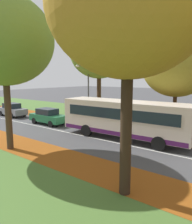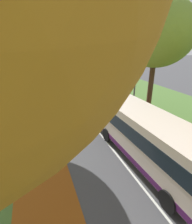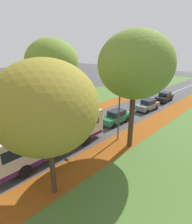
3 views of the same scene
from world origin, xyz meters
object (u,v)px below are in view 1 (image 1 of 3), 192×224
tree_left_near (129,4)px  car_green_lead (48,116)px  bus (125,117)px  tree_right_mid (99,52)px  car_grey_following (12,110)px  tree_right_near (177,66)px  streetlamp_right (86,88)px  tree_left_mid (4,40)px

tree_left_near → car_green_lead: tree_left_near is taller
bus → tree_left_near: bearing=-149.7°
tree_right_mid → car_grey_following: size_ratio=2.38×
tree_right_mid → bus: bearing=-126.5°
tree_right_near → streetlamp_right: tree_right_near is taller
tree_right_near → car_grey_following: bearing=101.4°
tree_left_near → car_grey_following: bearing=70.0°
car_green_lead → tree_left_near: bearing=-118.1°
tree_left_mid → streetlamp_right: 9.81m
car_green_lead → car_grey_following: (0.37, 7.15, 0.00)m
tree_right_near → car_grey_following: 19.64m
tree_left_mid → car_green_lead: tree_left_mid is taller
tree_right_near → car_grey_following: size_ratio=1.94×
car_green_lead → tree_right_near: bearing=-70.3°
tree_left_mid → car_grey_following: size_ratio=2.33×
tree_right_mid → car_grey_following: 12.99m
tree_left_near → streetlamp_right: bearing=46.7°
bus → car_green_lead: bus is taller
tree_left_near → tree_right_mid: size_ratio=1.01×
tree_left_mid → tree_right_mid: (11.05, 0.76, 0.31)m
tree_left_mid → car_green_lead: (6.76, 4.09, -6.27)m
tree_left_near → car_grey_following: size_ratio=2.40×
tree_right_mid → car_green_lead: 8.53m
tree_right_near → tree_right_mid: (0.18, 8.16, 1.68)m
streetlamp_right → bus: streetlamp_right is taller
tree_right_near → tree_right_mid: size_ratio=0.81×
car_green_lead → bus: bearing=-89.3°
tree_right_mid → bus: (-4.18, -5.64, -5.69)m
car_grey_following → tree_right_mid: bearing=-69.5°
tree_right_mid → streetlamp_right: (-1.88, 0.20, -3.65)m
tree_left_near → car_grey_following: 22.62m
streetlamp_right → car_grey_following: streetlamp_right is taller
bus → tree_right_near: bearing=-32.1°
tree_left_mid → streetlamp_right: tree_left_mid is taller
streetlamp_right → car_grey_following: 10.89m
car_grey_following → bus: bearing=-90.9°
tree_left_near → streetlamp_right: 14.27m
tree_left_mid → streetlamp_right: (9.17, 0.96, -3.34)m
tree_right_mid → car_grey_following: tree_right_mid is taller
tree_left_mid → tree_right_mid: bearing=3.9°
streetlamp_right → car_grey_following: (-2.05, 10.29, -2.92)m
tree_left_mid → tree_right_mid: 11.08m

